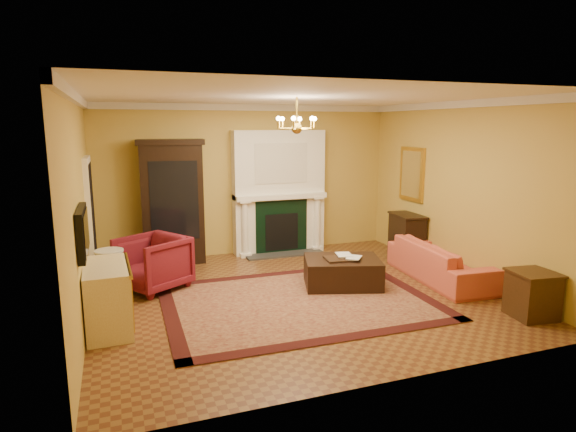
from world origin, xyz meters
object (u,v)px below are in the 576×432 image
pedestal_table (110,270)px  console_table (407,237)px  china_cabinet (173,205)px  coral_sofa (440,255)px  leather_ottoman (342,272)px  wingback_armchair (153,260)px  commode (108,297)px  end_table (532,296)px

pedestal_table → console_table: bearing=4.0°
china_cabinet → console_table: china_cabinet is taller
coral_sofa → pedestal_table: bearing=84.3°
china_cabinet → leather_ottoman: china_cabinet is taller
console_table → pedestal_table: bearing=-168.5°
china_cabinet → coral_sofa: size_ratio=1.03×
pedestal_table → wingback_armchair: bearing=18.1°
china_cabinet → commode: 3.16m
china_cabinet → console_table: 4.57m
pedestal_table → end_table: size_ratio=1.23×
china_cabinet → coral_sofa: bearing=-27.3°
wingback_armchair → console_table: bearing=59.7°
console_table → leather_ottoman: console_table is taller
console_table → wingback_armchair: bearing=-170.4°
china_cabinet → wingback_armchair: size_ratio=2.35×
console_table → commode: bearing=-156.7°
end_table → console_table: console_table is taller
coral_sofa → leather_ottoman: 1.75m
coral_sofa → end_table: coral_sofa is taller
china_cabinet → wingback_armchair: bearing=-104.3°
pedestal_table → console_table: (5.48, 0.39, -0.01)m
wingback_armchair → coral_sofa: wingback_armchair is taller
end_table → leather_ottoman: size_ratio=0.51×
wingback_armchair → china_cabinet: bearing=128.4°
coral_sofa → console_table: bearing=-4.6°
coral_sofa → commode: bearing=96.9°
pedestal_table → console_table: size_ratio=0.88×
china_cabinet → leather_ottoman: (2.40, -2.36, -0.88)m
commode → pedestal_table: bearing=86.8°
china_cabinet → wingback_armchair: 1.68m
end_table → commode: bearing=163.9°
commode → leather_ottoman: 3.62m
wingback_armchair → leather_ottoman: wingback_armchair is taller
china_cabinet → end_table: 6.19m
commode → coral_sofa: size_ratio=0.52×
end_table → leather_ottoman: end_table is taller
leather_ottoman → end_table: bearing=-30.3°
china_cabinet → end_table: china_cabinet is taller
pedestal_table → coral_sofa: size_ratio=0.35×
pedestal_table → commode: bearing=-91.5°
coral_sofa → end_table: (0.15, -1.81, -0.12)m
china_cabinet → end_table: (4.27, -4.42, -0.81)m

